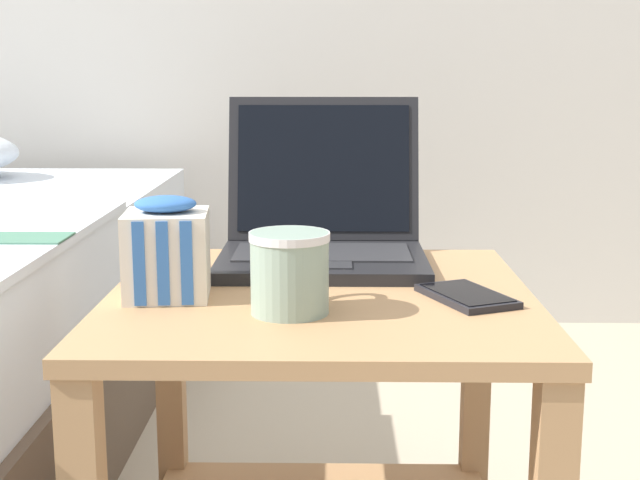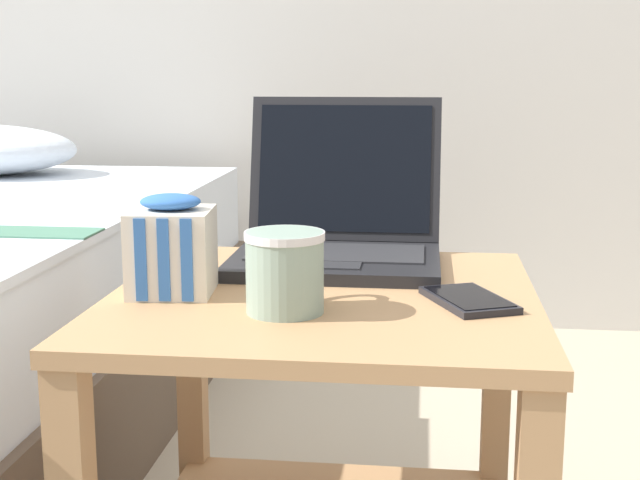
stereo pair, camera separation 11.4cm
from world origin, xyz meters
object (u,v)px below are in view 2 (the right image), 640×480
object	(u,v)px
laptop	(339,229)
mug_front_left	(286,267)
cell_phone	(469,300)
snack_bag	(172,248)

from	to	relation	value
laptop	mug_front_left	size ratio (longest dim) A/B	2.27
laptop	mug_front_left	world-z (taller)	laptop
mug_front_left	cell_phone	world-z (taller)	mug_front_left
laptop	snack_bag	xyz separation A→B (m)	(-0.20, -0.23, 0.01)
snack_bag	cell_phone	world-z (taller)	snack_bag
laptop	mug_front_left	bearing A→B (deg)	-96.63
snack_bag	cell_phone	distance (m)	0.40
mug_front_left	snack_bag	world-z (taller)	snack_bag
laptop	cell_phone	distance (m)	0.31
laptop	cell_phone	xyz separation A→B (m)	(0.19, -0.24, -0.05)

